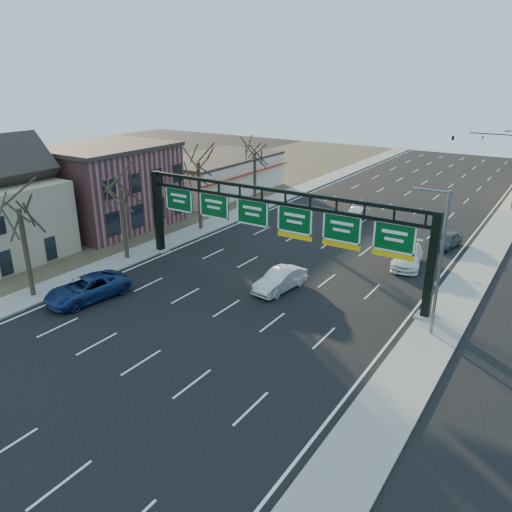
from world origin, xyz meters
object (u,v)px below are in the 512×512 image
Objects in this scene: car_silver_sedan at (280,280)px; car_white_wagon at (407,256)px; sign_gantry at (275,222)px; car_blue_suv at (87,288)px.

car_white_wagon is at bearing 64.58° from car_silver_sedan.
car_blue_suv is (-9.23, -10.17, -3.80)m from sign_gantry.
sign_gantry reaches higher than car_silver_sedan.
sign_gantry is 4.50× the size of car_white_wagon.
sign_gantry is at bearing 56.36° from car_blue_suv.
sign_gantry reaches higher than car_blue_suv.
car_blue_suv is at bearing -132.21° from sign_gantry.
car_silver_sedan is 11.84m from car_white_wagon.
car_blue_suv is 25.26m from car_white_wagon.
car_blue_suv is at bearing -143.03° from car_white_wagon.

